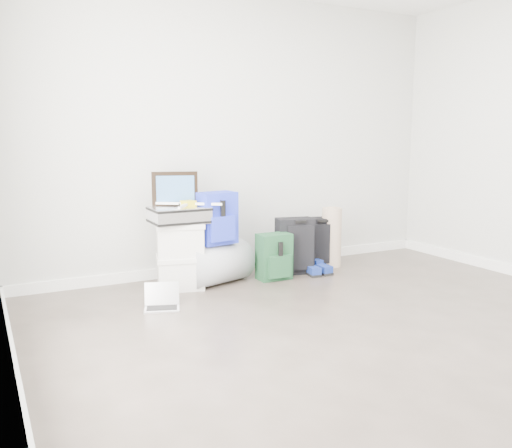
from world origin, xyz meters
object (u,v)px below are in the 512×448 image
large_suitcase (295,246)px  carry_on (317,242)px  duffel_bag (217,263)px  laptop (162,302)px  briefcase (179,215)px  boxes_stack (180,255)px

large_suitcase → carry_on: size_ratio=1.08×
large_suitcase → carry_on: (0.35, 0.13, -0.02)m
duffel_bag → carry_on: 1.20m
duffel_bag → laptop: size_ratio=1.92×
briefcase → duffel_bag: bearing=-0.9°
duffel_bag → boxes_stack: bearing=161.7°
carry_on → duffel_bag: bearing=-156.6°
laptop → briefcase: bearing=74.7°
large_suitcase → duffel_bag: bearing=-166.9°
briefcase → laptop: size_ratio=1.51×
boxes_stack → carry_on: (1.54, 0.12, -0.04)m
briefcase → duffel_bag: size_ratio=0.79×
briefcase → large_suitcase: briefcase is taller
laptop → carry_on: bearing=36.8°
briefcase → large_suitcase: bearing=-0.0°
boxes_stack → carry_on: boxes_stack is taller
carry_on → laptop: 1.97m
large_suitcase → briefcase: bearing=-167.3°
boxes_stack → briefcase: briefcase is taller
boxes_stack → laptop: bearing=-109.9°
duffel_bag → laptop: bearing=-162.1°
duffel_bag → laptop: (-0.68, -0.47, -0.14)m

